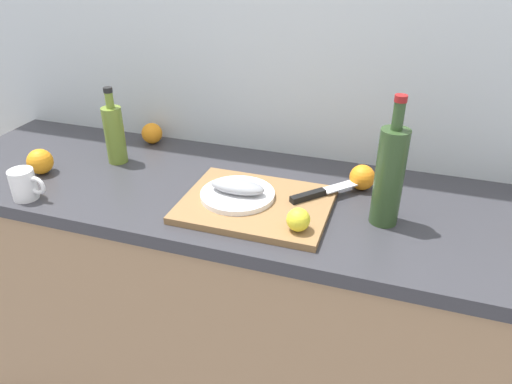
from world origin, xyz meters
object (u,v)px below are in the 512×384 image
Objects in this scene: white_plate at (238,195)px; chef_knife at (323,191)px; coffee_mug_1 at (24,185)px; wine_bottle at (389,175)px; cutting_board at (256,204)px; fish_fillet at (237,187)px; olive_oil_bottle at (114,133)px; lemon_0 at (298,220)px; orange_0 at (152,133)px.

chef_knife reaches higher than white_plate.
white_plate is 0.61m from coffee_mug_1.
wine_bottle is at bearing -66.30° from chef_knife.
coffee_mug_1 is at bearing -164.17° from white_plate.
cutting_board is 0.67m from coffee_mug_1.
fish_fillet is 0.25m from chef_knife.
olive_oil_bottle is (-0.53, 0.14, 0.09)m from cutting_board.
olive_oil_bottle is at bearing 164.28° from white_plate.
lemon_0 is (0.15, -0.10, 0.04)m from cutting_board.
chef_knife is (0.17, 0.10, 0.02)m from cutting_board.
chef_knife is at bearing -18.00° from orange_0.
olive_oil_bottle is at bearing -100.32° from orange_0.
white_plate is 0.50m from olive_oil_bottle.
wine_bottle reaches higher than coffee_mug_1.
white_plate reaches higher than cutting_board.
chef_knife is 0.71m from orange_0.
chef_knife reaches higher than cutting_board.
chef_knife is 0.20m from lemon_0.
olive_oil_bottle is 3.42× the size of orange_0.
white_plate is 0.24m from chef_knife.
orange_0 reaches higher than cutting_board.
olive_oil_bottle is at bearing 164.28° from fish_fillet.
chef_knife is at bearing 22.07° from fish_fillet.
coffee_mug_1 reaches higher than orange_0.
lemon_0 is at bearing -28.35° from fish_fillet.
olive_oil_bottle is at bearing 160.27° from lemon_0.
wine_bottle is 4.69× the size of orange_0.
orange_0 is at bearing 147.66° from cutting_board.
olive_oil_bottle reaches higher than cutting_board.
wine_bottle reaches higher than cutting_board.
white_plate is at bearing 0.00° from fish_fillet.
white_plate is at bearing -34.94° from orange_0.
cutting_board is 6.77× the size of lemon_0.
wine_bottle is (0.88, -0.10, 0.04)m from olive_oil_bottle.
olive_oil_bottle is (-0.48, 0.13, 0.05)m from fish_fillet.
fish_fillet is 0.41m from wine_bottle.
orange_0 is at bearing 79.68° from olive_oil_bottle.
fish_fillet reaches higher than white_plate.
cutting_board is 1.61× the size of olive_oil_bottle.
fish_fillet is 2.61× the size of lemon_0.
cutting_board is at bearing -14.84° from olive_oil_bottle.
chef_knife is 0.67× the size of wine_bottle.
fish_fillet is at bearing -34.94° from orange_0.
wine_bottle is at bearing 11.34° from coffee_mug_1.
coffee_mug_1 is (-0.79, -0.06, -0.00)m from lemon_0.
lemon_0 reaches higher than white_plate.
cutting_board is 2.59× the size of fish_fillet.
chef_knife is at bearing 22.07° from white_plate.
chef_knife is 3.13× the size of orange_0.
chef_knife is 2.10× the size of coffee_mug_1.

